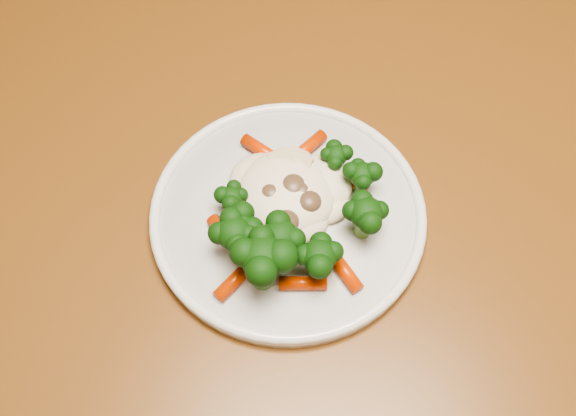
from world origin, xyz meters
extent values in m
plane|color=brown|center=(0.00, 0.00, 0.00)|extent=(3.00, 3.00, 0.00)
cube|color=brown|center=(0.25, -0.29, 0.73)|extent=(1.19, 0.88, 0.04)
cube|color=brown|center=(0.70, 0.08, 0.35)|extent=(0.07, 0.07, 0.71)
cylinder|color=white|center=(0.29, -0.30, 0.76)|extent=(0.25, 0.25, 0.01)
ellipsoid|color=#FEECCB|center=(0.29, -0.28, 0.78)|extent=(0.11, 0.09, 0.04)
ellipsoid|color=black|center=(0.25, -0.33, 0.78)|extent=(0.04, 0.04, 0.04)
ellipsoid|color=black|center=(0.27, -0.36, 0.79)|extent=(0.06, 0.06, 0.05)
ellipsoid|color=black|center=(0.31, -0.36, 0.78)|extent=(0.05, 0.05, 0.04)
ellipsoid|color=black|center=(0.35, -0.32, 0.78)|extent=(0.05, 0.05, 0.04)
ellipsoid|color=black|center=(0.36, -0.28, 0.78)|extent=(0.04, 0.04, 0.03)
ellipsoid|color=black|center=(0.33, -0.25, 0.78)|extent=(0.03, 0.03, 0.03)
ellipsoid|color=black|center=(0.24, -0.29, 0.78)|extent=(0.03, 0.03, 0.03)
ellipsoid|color=black|center=(0.24, -0.33, 0.78)|extent=(0.05, 0.05, 0.04)
ellipsoid|color=black|center=(0.28, -0.34, 0.78)|extent=(0.05, 0.05, 0.04)
cylinder|color=#DA3B05|center=(0.27, -0.23, 0.77)|extent=(0.04, 0.04, 0.01)
cylinder|color=#DA3B05|center=(0.31, -0.23, 0.77)|extent=(0.04, 0.04, 0.01)
cylinder|color=#DA3B05|center=(0.34, -0.27, 0.77)|extent=(0.04, 0.03, 0.01)
cylinder|color=#DA3B05|center=(0.23, -0.32, 0.77)|extent=(0.03, 0.04, 0.01)
cylinder|color=#DA3B05|center=(0.24, -0.36, 0.77)|extent=(0.04, 0.04, 0.01)
cylinder|color=#DA3B05|center=(0.30, -0.37, 0.77)|extent=(0.04, 0.01, 0.01)
cylinder|color=#DA3B05|center=(0.33, -0.36, 0.77)|extent=(0.03, 0.04, 0.01)
ellipsoid|color=brown|center=(0.29, -0.28, 0.78)|extent=(0.03, 0.03, 0.02)
ellipsoid|color=brown|center=(0.31, -0.30, 0.78)|extent=(0.02, 0.02, 0.02)
ellipsoid|color=brown|center=(0.28, -0.29, 0.78)|extent=(0.02, 0.02, 0.02)
ellipsoid|color=brown|center=(0.29, -0.32, 0.78)|extent=(0.02, 0.02, 0.02)
ellipsoid|color=brown|center=(0.30, -0.29, 0.78)|extent=(0.02, 0.02, 0.02)
cube|color=beige|center=(0.29, -0.25, 0.78)|extent=(0.03, 0.02, 0.01)
cube|color=beige|center=(0.30, -0.26, 0.78)|extent=(0.03, 0.02, 0.01)
cube|color=beige|center=(0.27, -0.26, 0.78)|extent=(0.02, 0.02, 0.01)
camera|label=1|loc=(0.28, -0.62, 1.32)|focal=45.00mm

